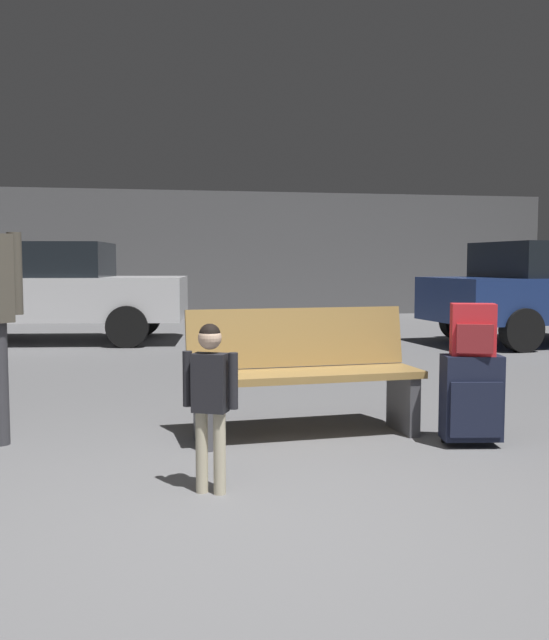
# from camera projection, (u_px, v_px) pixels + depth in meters

# --- Properties ---
(ground_plane) EXTENTS (18.00, 18.00, 0.10)m
(ground_plane) POSITION_uv_depth(u_px,v_px,m) (198.00, 388.00, 7.12)
(ground_plane) COLOR slate
(garage_back_wall) EXTENTS (18.00, 0.12, 2.80)m
(garage_back_wall) POSITION_uv_depth(u_px,v_px,m) (165.00, 254.00, 15.67)
(garage_back_wall) COLOR #565658
(garage_back_wall) RESTS_ON ground_plane
(bench) EXTENTS (1.63, 0.64, 0.89)m
(bench) POSITION_uv_depth(u_px,v_px,m) (304.00, 373.00, 4.93)
(bench) COLOR #9E7A42
(bench) RESTS_ON ground_plane
(suitcase) EXTENTS (0.41, 0.28, 0.60)m
(suitcase) POSITION_uv_depth(u_px,v_px,m) (472.00, 398.00, 4.65)
(suitcase) COLOR #191E33
(suitcase) RESTS_ON ground_plane
(backpack_bright) EXTENTS (0.32, 0.26, 0.34)m
(backpack_bright) POSITION_uv_depth(u_px,v_px,m) (473.00, 330.00, 4.62)
(backpack_bright) COLOR red
(backpack_bright) RESTS_ON suitcase
(child) EXTENTS (0.28, 0.23, 0.90)m
(child) POSITION_uv_depth(u_px,v_px,m) (210.00, 390.00, 3.68)
(child) COLOR beige
(child) RESTS_ON ground_plane
(parked_car_far) EXTENTS (4.29, 2.22, 1.51)m
(parked_car_far) POSITION_uv_depth(u_px,v_px,m) (46.00, 289.00, 10.74)
(parked_car_far) COLOR silver
(parked_car_far) RESTS_ON ground_plane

